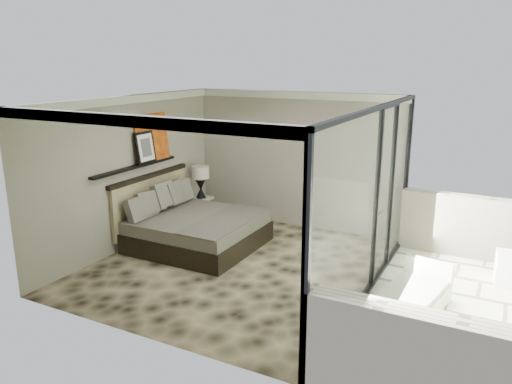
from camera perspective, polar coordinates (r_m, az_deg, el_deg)
The scene contains 13 objects.
floor at distance 8.61m, azimuth -2.29°, elevation -8.46°, with size 5.00×5.00×0.00m, color black.
ceiling at distance 7.93m, azimuth -2.50°, elevation 10.40°, with size 4.50×5.00×0.02m, color silver.
back_wall at distance 10.33m, azimuth 4.55°, elevation 3.62°, with size 4.50×0.02×2.80m, color gray.
left_wall at distance 9.45m, azimuth -14.24°, elevation 2.15°, with size 0.02×5.00×2.80m, color gray.
glass_wall at distance 7.33m, azimuth 13.03°, elevation -1.41°, with size 0.08×5.00×2.80m, color white.
terrace_slab at distance 7.66m, azimuth 23.55°, elevation -13.35°, with size 3.00×5.00×0.12m, color beige.
picture_ledge at distance 9.47m, azimuth -13.61°, elevation 2.82°, with size 0.12×2.20×0.05m, color black.
bed at distance 9.48m, azimuth -7.19°, elevation -4.00°, with size 2.21×2.14×1.22m.
nightstand at distance 10.97m, azimuth -6.51°, elevation -2.02°, with size 0.48×0.48×0.48m, color black.
table_lamp at distance 10.77m, azimuth -6.36°, elevation 1.65°, with size 0.38×0.38×0.69m.
abstract_canvas at distance 9.79m, azimuth -11.82°, elevation 6.14°, with size 0.04×0.90×0.90m, color #B8480F.
framed_print at distance 9.57m, azimuth -12.54°, elevation 5.00°, with size 0.03×0.50×0.60m, color black.
lounger at distance 7.45m, azimuth 17.35°, elevation -11.56°, with size 0.96×1.53×0.56m.
Camera 1 is at (3.97, -6.83, 3.40)m, focal length 35.00 mm.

